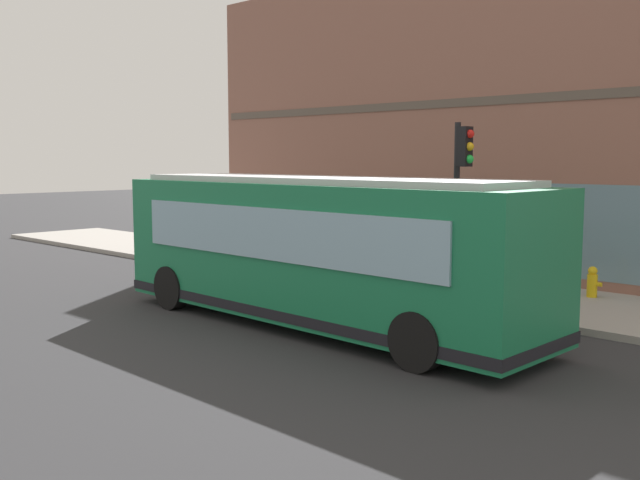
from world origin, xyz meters
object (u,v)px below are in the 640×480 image
fire_hydrant (593,282)px  newspaper_vending_box (241,248)px  city_bus_nearside (318,251)px  traffic_light_near_corner (461,178)px  pedestrian_walking_along_curb (414,243)px

fire_hydrant → newspaper_vending_box: 10.79m
city_bus_nearside → newspaper_vending_box: city_bus_nearside is taller
traffic_light_near_corner → fire_hydrant: traffic_light_near_corner is taller
pedestrian_walking_along_curb → fire_hydrant: bearing=-83.0°
city_bus_nearside → traffic_light_near_corner: size_ratio=2.46×
pedestrian_walking_along_curb → newspaper_vending_box: (-1.30, 5.81, -0.52)m
newspaper_vending_box → pedestrian_walking_along_curb: bearing=-77.4°
city_bus_nearside → newspaper_vending_box: (4.32, 7.48, -0.95)m
traffic_light_near_corner → newspaper_vending_box: traffic_light_near_corner is taller
city_bus_nearside → pedestrian_walking_along_curb: (5.62, 1.67, -0.43)m
traffic_light_near_corner → fire_hydrant: bearing=-37.9°
city_bus_nearside → pedestrian_walking_along_curb: size_ratio=5.94×
traffic_light_near_corner → pedestrian_walking_along_curb: size_ratio=2.42×
newspaper_vending_box → fire_hydrant: bearing=-79.9°
city_bus_nearside → newspaper_vending_box: 8.69m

